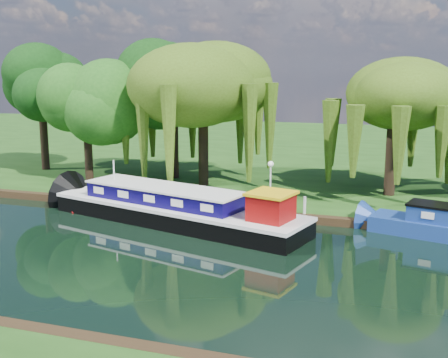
% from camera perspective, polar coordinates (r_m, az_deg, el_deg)
% --- Properties ---
extents(ground, '(120.00, 120.00, 0.00)m').
position_cam_1_polar(ground, '(25.15, -2.15, -8.70)').
color(ground, black).
extents(far_bank, '(120.00, 52.00, 0.45)m').
position_cam_1_polar(far_bank, '(57.35, 9.75, 2.80)').
color(far_bank, '#1A4011').
rests_on(far_bank, ground).
extents(dutch_barge, '(15.92, 7.35, 3.28)m').
position_cam_1_polar(dutch_barge, '(31.40, -4.72, -3.07)').
color(dutch_barge, black).
rests_on(dutch_barge, ground).
extents(red_dinghy, '(3.61, 2.90, 0.66)m').
position_cam_1_polar(red_dinghy, '(35.38, -12.91, -3.03)').
color(red_dinghy, maroon).
rests_on(red_dinghy, ground).
extents(willow_left, '(7.81, 7.81, 9.36)m').
position_cam_1_polar(willow_left, '(38.58, -2.16, 9.33)').
color(willow_left, black).
rests_on(willow_left, far_bank).
extents(willow_right, '(6.49, 6.49, 7.91)m').
position_cam_1_polar(willow_right, '(37.12, 16.89, 7.18)').
color(willow_right, black).
rests_on(willow_right, far_bank).
extents(tree_far_left, '(5.21, 5.21, 8.39)m').
position_cam_1_polar(tree_far_left, '(41.04, -13.85, 7.66)').
color(tree_far_left, black).
rests_on(tree_far_left, far_bank).
extents(tree_far_back, '(5.33, 5.33, 8.97)m').
position_cam_1_polar(tree_far_back, '(47.01, -18.09, 8.49)').
color(tree_far_back, black).
rests_on(tree_far_back, far_bank).
extents(tree_far_mid, '(5.66, 5.66, 9.26)m').
position_cam_1_polar(tree_far_mid, '(41.42, -5.19, 8.85)').
color(tree_far_mid, black).
rests_on(tree_far_mid, far_bank).
extents(lamppost, '(0.36, 0.36, 2.56)m').
position_cam_1_polar(lamppost, '(34.11, 4.76, 0.86)').
color(lamppost, silver).
rests_on(lamppost, far_bank).
extents(mooring_posts, '(19.16, 0.16, 1.00)m').
position_cam_1_polar(mooring_posts, '(32.68, 2.14, -2.22)').
color(mooring_posts, silver).
rests_on(mooring_posts, far_bank).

